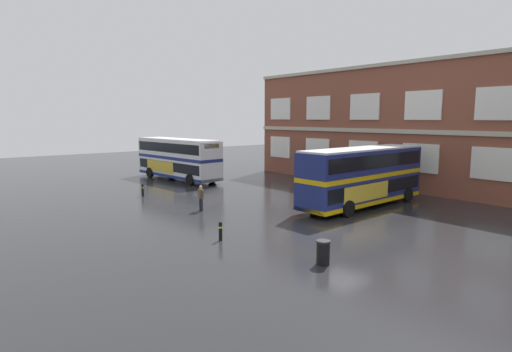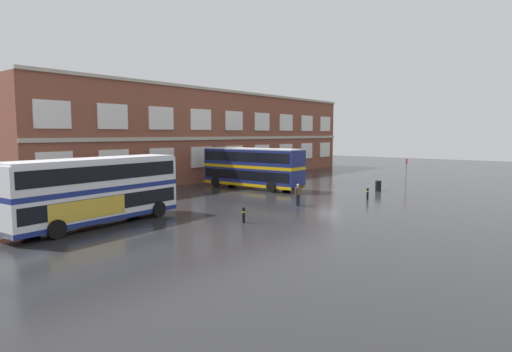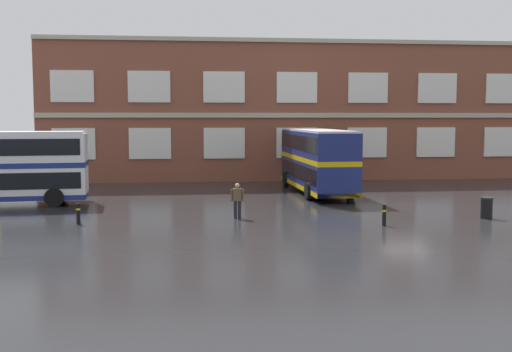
% 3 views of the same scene
% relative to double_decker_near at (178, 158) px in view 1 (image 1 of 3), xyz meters
% --- Properties ---
extents(ground_plane, '(120.00, 120.00, 0.00)m').
position_rel_double_decker_near_xyz_m(ground_plane, '(22.95, -0.83, -2.15)').
color(ground_plane, '#232326').
extents(double_decker_near, '(11.17, 3.53, 4.07)m').
position_rel_double_decker_near_xyz_m(double_decker_near, '(0.00, 0.00, 0.00)').
color(double_decker_near, silver).
rests_on(double_decker_near, ground).
extents(double_decker_middle, '(3.10, 11.07, 4.07)m').
position_rel_double_decker_near_xyz_m(double_decker_middle, '(19.37, 3.69, 0.00)').
color(double_decker_middle, navy).
rests_on(double_decker_middle, ground).
extents(waiting_passenger, '(0.64, 0.29, 1.70)m').
position_rel_double_decker_near_xyz_m(waiting_passenger, '(13.50, -5.72, -1.22)').
color(waiting_passenger, black).
rests_on(waiting_passenger, ground).
extents(station_litter_bin, '(0.60, 0.60, 1.03)m').
position_rel_double_decker_near_xyz_m(station_litter_bin, '(25.39, -7.13, -1.63)').
color(station_litter_bin, black).
rests_on(station_litter_bin, ground).
extents(safety_bollard_west, '(0.19, 0.19, 0.95)m').
position_rel_double_decker_near_xyz_m(safety_bollard_west, '(6.16, -6.53, -1.66)').
color(safety_bollard_west, black).
rests_on(safety_bollard_west, ground).
extents(safety_bollard_east, '(0.19, 0.19, 0.95)m').
position_rel_double_decker_near_xyz_m(safety_bollard_east, '(19.87, -8.53, -1.66)').
color(safety_bollard_east, black).
rests_on(safety_bollard_east, ground).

